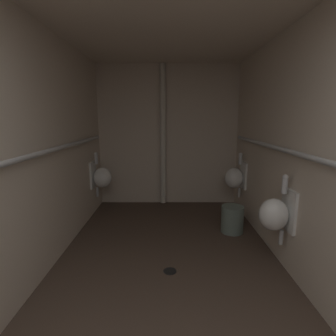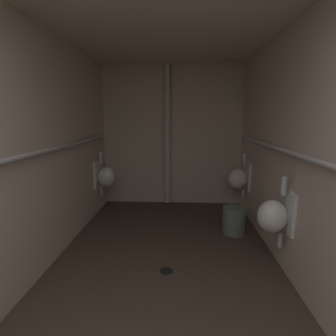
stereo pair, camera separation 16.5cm
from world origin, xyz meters
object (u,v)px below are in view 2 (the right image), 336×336
Objects in this scene: urinal_right_far at (239,178)px; urinal_left_mid at (105,176)px; standpipe_back_wall at (167,136)px; waste_bin at (234,220)px; urinal_right_mid at (274,215)px; floor_drain at (166,271)px.

urinal_left_mid is at bearing 179.06° from urinal_right_far.
standpipe_back_wall is 6.55× the size of waste_bin.
floor_drain is (-1.10, -0.06, -0.62)m from urinal_right_mid.
waste_bin is at bearing 47.52° from floor_drain.
standpipe_back_wall is 1.92m from waste_bin.
urinal_left_mid is 1.00× the size of urinal_right_mid.
floor_drain is at bearing -132.48° from waste_bin.
floor_drain is at bearing -177.04° from urinal_right_mid.
floor_drain is (0.11, -2.20, -1.26)m from standpipe_back_wall.
standpipe_back_wall reaches higher than urinal_right_far.
waste_bin is (0.89, 0.97, 0.19)m from floor_drain.
urinal_right_mid is 2.54m from standpipe_back_wall.
urinal_left_mid is 1.00× the size of urinal_right_far.
floor_drain is 0.37× the size of waste_bin.
standpipe_back_wall is at bearing 119.43° from urinal_right_mid.
urinal_right_far is at bearing -22.30° from standpipe_back_wall.
urinal_right_mid is at bearing -60.57° from standpipe_back_wall.
waste_bin is (-0.21, -0.73, -0.44)m from urinal_right_far.
floor_drain is at bearing -87.12° from standpipe_back_wall.
standpipe_back_wall is 2.54m from floor_drain.
urinal_right_far is 5.39× the size of floor_drain.
floor_drain is (1.14, -1.74, -0.62)m from urinal_left_mid.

